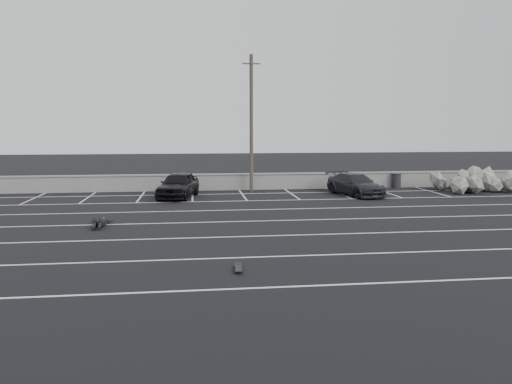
{
  "coord_description": "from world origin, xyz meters",
  "views": [
    {
      "loc": [
        -1.91,
        -18.08,
        4.04
      ],
      "look_at": [
        1.0,
        5.08,
        1.0
      ],
      "focal_mm": 35.0,
      "sensor_mm": 36.0,
      "label": 1
    }
  ],
  "objects": [
    {
      "name": "seawall",
      "position": [
        0.0,
        14.0,
        0.55
      ],
      "size": [
        50.0,
        0.45,
        1.06
      ],
      "color": "gray",
      "rests_on": "ground"
    },
    {
      "name": "person",
      "position": [
        -5.76,
        2.97,
        0.23
      ],
      "size": [
        0.9,
        2.3,
        0.46
      ],
      "primitive_type": null,
      "rotation": [
        0.0,
        0.0,
        0.0
      ],
      "color": "black",
      "rests_on": "ground"
    },
    {
      "name": "trash_bin",
      "position": [
        11.53,
        13.6,
        0.5
      ],
      "size": [
        0.85,
        0.85,
        0.99
      ],
      "rotation": [
        0.0,
        0.0,
        0.42
      ],
      "color": "#242426",
      "rests_on": "ground"
    },
    {
      "name": "car_left",
      "position": [
        -2.8,
        10.82,
        0.74
      ],
      "size": [
        2.72,
        4.65,
        1.49
      ],
      "primitive_type": "imported",
      "rotation": [
        0.0,
        0.0,
        -0.23
      ],
      "color": "black",
      "rests_on": "ground"
    },
    {
      "name": "car_right",
      "position": [
        7.68,
        10.5,
        0.65
      ],
      "size": [
        2.98,
        4.8,
        1.3
      ],
      "primitive_type": "imported",
      "rotation": [
        0.0,
        0.0,
        0.28
      ],
      "color": "black",
      "rests_on": "ground"
    },
    {
      "name": "riprap_pile",
      "position": [
        15.76,
        11.18,
        0.5
      ],
      "size": [
        5.38,
        3.57,
        1.27
      ],
      "color": "#ADAAA1",
      "rests_on": "ground"
    },
    {
      "name": "skateboard",
      "position": [
        -0.69,
        -4.4,
        0.07
      ],
      "size": [
        0.24,
        0.75,
        0.09
      ],
      "rotation": [
        0.0,
        0.0,
        -0.06
      ],
      "color": "black",
      "rests_on": "ground"
    },
    {
      "name": "utility_pole",
      "position": [
        1.73,
        13.2,
        4.3
      ],
      "size": [
        1.13,
        0.23,
        8.49
      ],
      "color": "#4C4238",
      "rests_on": "ground"
    },
    {
      "name": "stall_lines",
      "position": [
        -0.08,
        4.41,
        0.0
      ],
      "size": [
        36.0,
        20.05,
        0.01
      ],
      "color": "silver",
      "rests_on": "ground"
    },
    {
      "name": "ground",
      "position": [
        0.0,
        0.0,
        0.0
      ],
      "size": [
        120.0,
        120.0,
        0.0
      ],
      "primitive_type": "plane",
      "color": "black",
      "rests_on": "ground"
    }
  ]
}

